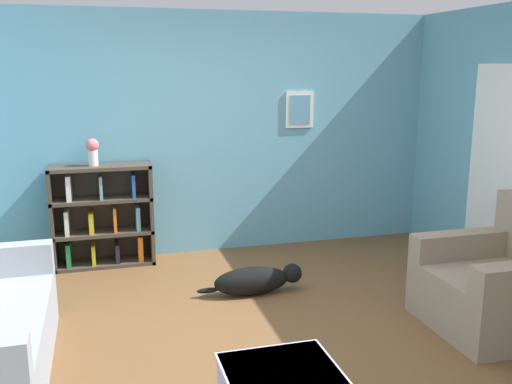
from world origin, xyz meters
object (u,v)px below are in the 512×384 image
object	(u,v)px
dog	(256,280)
vase	(93,150)
recliner_chair	(503,285)
bookshelf	(103,217)

from	to	relation	value
dog	vase	bearing A→B (deg)	139.18
recliner_chair	dog	size ratio (longest dim) A/B	1.03
recliner_chair	dog	world-z (taller)	recliner_chair
recliner_chair	dog	distance (m)	2.06
bookshelf	dog	distance (m)	1.82
recliner_chair	dog	bearing A→B (deg)	146.31
dog	vase	distance (m)	2.10
recliner_chair	vase	world-z (taller)	vase
bookshelf	vase	world-z (taller)	vase
bookshelf	recliner_chair	bearing A→B (deg)	-37.84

